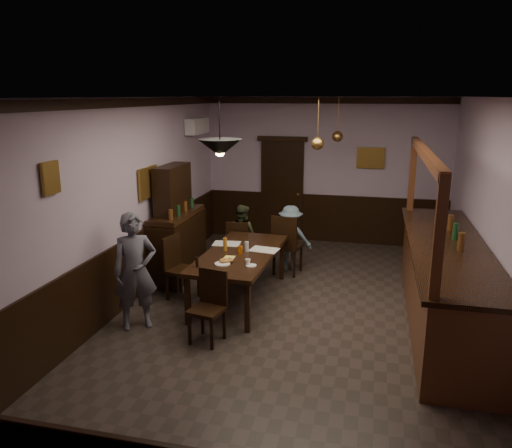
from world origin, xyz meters
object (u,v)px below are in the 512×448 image
(chair_far_right, at_px, (286,242))
(person_seated_left, at_px, (242,235))
(person_seated_right, at_px, (290,238))
(chair_side, at_px, (178,265))
(chair_near, at_px, (210,303))
(person_standing, at_px, (135,271))
(pendant_iron, at_px, (220,148))
(bar_counter, at_px, (444,280))
(pendant_brass_far, at_px, (337,137))
(dining_table, at_px, (240,257))
(pendant_brass_mid, at_px, (317,144))
(coffee_cup, at_px, (248,262))
(soda_can, at_px, (240,250))
(sideboard, at_px, (177,233))
(chair_far_left, at_px, (238,243))

(chair_far_right, xyz_separation_m, person_seated_left, (-0.88, 0.32, -0.01))
(person_seated_right, bearing_deg, chair_side, 44.15)
(chair_far_right, height_order, chair_near, chair_far_right)
(person_standing, xyz_separation_m, pendant_iron, (1.07, 0.41, 1.59))
(bar_counter, distance_m, pendant_brass_far, 3.44)
(chair_side, bearing_deg, dining_table, -67.30)
(dining_table, xyz_separation_m, person_standing, (-1.10, -1.21, 0.10))
(chair_near, xyz_separation_m, person_standing, (-1.06, 0.12, 0.29))
(chair_near, xyz_separation_m, person_seated_right, (0.55, 2.86, 0.08))
(chair_side, xyz_separation_m, pendant_brass_far, (2.13, 2.52, 1.77))
(chair_near, distance_m, pendant_brass_far, 4.29)
(person_seated_left, relative_size, pendant_iron, 1.55)
(chair_far_right, relative_size, pendant_brass_mid, 1.30)
(person_seated_left, relative_size, pendant_brass_mid, 1.39)
(pendant_brass_mid, bearing_deg, coffee_cup, -116.62)
(dining_table, xyz_separation_m, soda_can, (0.02, -0.06, 0.12))
(chair_side, xyz_separation_m, person_standing, (-0.16, -1.06, 0.25))
(person_standing, xyz_separation_m, sideboard, (-0.21, 1.95, -0.02))
(dining_table, xyz_separation_m, pendant_brass_far, (1.20, 2.37, 1.61))
(chair_near, distance_m, bar_counter, 3.18)
(chair_far_right, xyz_separation_m, chair_near, (-0.52, -2.57, -0.08))
(person_seated_right, bearing_deg, bar_counter, 140.45)
(chair_side, xyz_separation_m, pendant_iron, (0.90, -0.65, 1.85))
(person_seated_left, bearing_deg, soda_can, 121.30)
(person_seated_left, bearing_deg, dining_table, 121.12)
(chair_side, height_order, pendant_iron, pendant_iron)
(person_seated_right, bearing_deg, chair_near, 73.97)
(person_seated_left, height_order, sideboard, sideboard)
(chair_far_left, distance_m, person_seated_left, 0.28)
(coffee_cup, height_order, pendant_iron, pendant_iron)
(chair_side, height_order, sideboard, sideboard)
(dining_table, height_order, chair_far_right, chair_far_right)
(dining_table, height_order, coffee_cup, coffee_cup)
(person_seated_right, relative_size, coffee_cup, 14.52)
(person_seated_left, xyz_separation_m, pendant_brass_mid, (1.39, -0.61, 1.73))
(pendant_iron, bearing_deg, person_seated_right, 76.98)
(dining_table, bearing_deg, sideboard, 150.45)
(person_seated_right, distance_m, pendant_brass_far, 2.03)
(sideboard, bearing_deg, pendant_brass_far, 32.98)
(dining_table, bearing_deg, person_seated_left, 104.01)
(person_seated_right, distance_m, coffee_cup, 2.08)
(person_seated_left, bearing_deg, coffee_cup, 124.31)
(dining_table, relative_size, chair_far_left, 2.50)
(sideboard, relative_size, bar_counter, 0.46)
(chair_far_right, height_order, pendant_brass_far, pendant_brass_far)
(chair_near, relative_size, pendant_iron, 1.25)
(chair_far_left, height_order, soda_can, chair_far_left)
(person_seated_left, distance_m, coffee_cup, 2.20)
(soda_can, bearing_deg, chair_side, -174.92)
(person_standing, distance_m, sideboard, 1.96)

